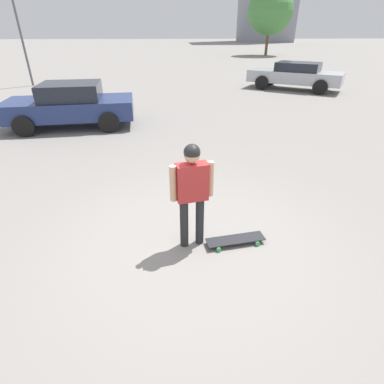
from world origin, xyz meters
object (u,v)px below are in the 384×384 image
skateboard (235,240)px  car_parked_near (71,105)px  car_parked_far (295,75)px  person (192,187)px

skateboard → car_parked_near: car_parked_near is taller
skateboard → car_parked_far: bearing=-122.8°
person → skateboard: person is taller
person → car_parked_near: (3.55, -6.58, -0.26)m
car_parked_near → car_parked_far: bearing=-153.3°
person → car_parked_far: person is taller
person → car_parked_near: 7.48m
person → car_parked_near: size_ratio=0.38×
skateboard → car_parked_near: 7.88m
person → skateboard: (-0.66, 0.04, -0.92)m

